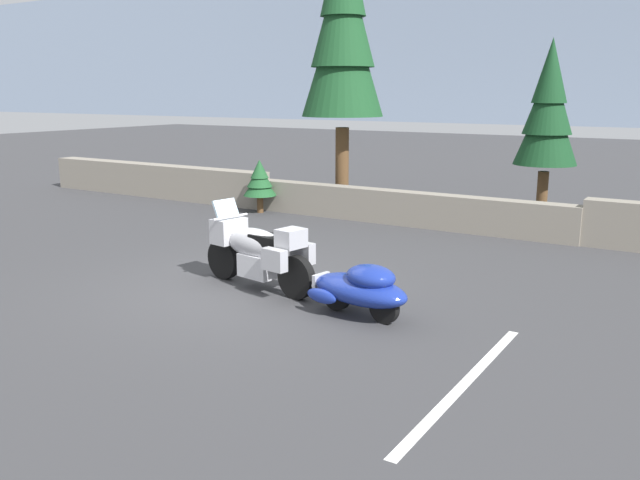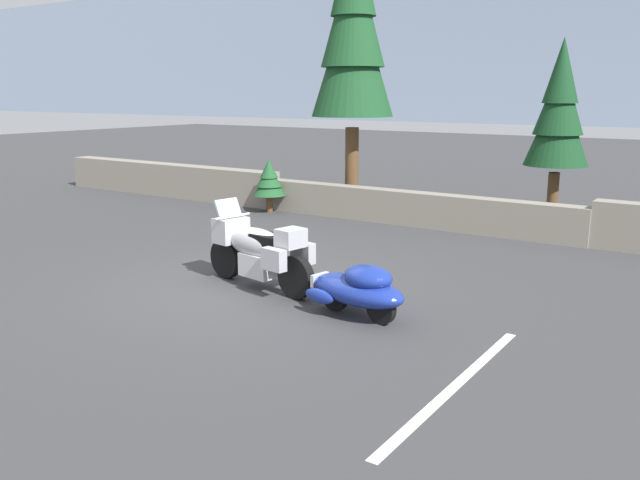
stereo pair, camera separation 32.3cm
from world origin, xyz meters
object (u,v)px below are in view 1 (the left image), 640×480
Objects in this scene: car_shaped_trailer at (360,288)px; pine_tree_tall at (343,26)px; pine_tree_far_right at (548,109)px; touring_motorcycle at (257,250)px.

pine_tree_tall is at bearing 121.87° from car_shaped_trailer.
pine_tree_tall is at bearing -170.39° from pine_tree_far_right.
car_shaped_trailer is 0.30× the size of pine_tree_tall.
pine_tree_tall reaches higher than touring_motorcycle.
car_shaped_trailer is at bearing -92.82° from pine_tree_far_right.
pine_tree_far_right is (4.93, 0.83, -1.98)m from pine_tree_tall.
touring_motorcycle is at bearing 170.34° from car_shaped_trailer.
pine_tree_tall is 1.75× the size of pine_tree_far_right.
touring_motorcycle is 0.55× the size of pine_tree_far_right.
touring_motorcycle is 0.31× the size of pine_tree_tall.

